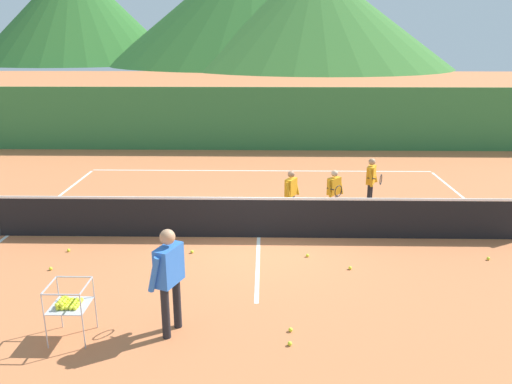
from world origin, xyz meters
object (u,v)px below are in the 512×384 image
at_px(student_0, 291,191).
at_px(tennis_ball_2, 69,250).
at_px(ball_cart, 68,303).
at_px(tennis_net, 259,217).
at_px(tennis_ball_9, 51,269).
at_px(tennis_ball_1, 291,330).
at_px(tennis_ball_8, 192,252).
at_px(tennis_ball_7, 290,344).
at_px(tennis_ball_3, 488,258).
at_px(tennis_ball_11, 350,268).
at_px(student_1, 334,189).
at_px(tennis_ball_0, 307,255).
at_px(instructor, 169,272).
at_px(student_2, 371,178).

relative_size(student_0, tennis_ball_2, 18.77).
relative_size(ball_cart, tennis_ball_2, 13.22).
bearing_deg(tennis_net, tennis_ball_2, -167.74).
height_order(student_0, tennis_ball_9, student_0).
height_order(tennis_ball_1, tennis_ball_8, same).
distance_m(ball_cart, tennis_ball_7, 3.40).
distance_m(tennis_ball_3, tennis_ball_9, 8.94).
height_order(ball_cart, tennis_ball_7, ball_cart).
bearing_deg(tennis_ball_7, tennis_net, 97.02).
bearing_deg(tennis_net, tennis_ball_11, -41.68).
height_order(student_1, tennis_ball_0, student_1).
height_order(student_1, tennis_ball_1, student_1).
bearing_deg(tennis_ball_8, tennis_ball_1, -56.36).
relative_size(ball_cart, tennis_ball_1, 13.22).
height_order(tennis_ball_0, tennis_ball_11, same).
relative_size(tennis_ball_9, tennis_ball_11, 1.00).
distance_m(tennis_ball_9, tennis_ball_11, 5.97).
bearing_deg(tennis_ball_2, tennis_ball_8, -0.49).
bearing_deg(student_1, tennis_ball_7, -103.63).
bearing_deg(tennis_ball_3, tennis_ball_1, -147.19).
relative_size(student_0, student_1, 1.02).
xyz_separation_m(instructor, tennis_ball_3, (6.11, 2.77, -1.00)).
relative_size(instructor, student_2, 1.27).
xyz_separation_m(tennis_ball_2, tennis_ball_9, (-0.02, -0.90, 0.00)).
xyz_separation_m(tennis_ball_2, tennis_ball_3, (8.90, -0.26, 0.00)).
bearing_deg(tennis_ball_2, tennis_ball_7, -36.05).
relative_size(student_1, tennis_ball_2, 18.44).
distance_m(tennis_net, student_2, 3.75).
distance_m(tennis_ball_0, tennis_ball_1, 2.86).
bearing_deg(instructor, tennis_ball_3, 24.37).
height_order(tennis_net, tennis_ball_3, tennis_net).
bearing_deg(tennis_ball_9, tennis_ball_7, -28.00).
height_order(tennis_net, student_1, student_1).
relative_size(tennis_ball_1, tennis_ball_3, 1.00).
xyz_separation_m(tennis_ball_1, tennis_ball_2, (-4.65, 2.99, 0.00)).
bearing_deg(tennis_ball_9, student_1, 27.80).
bearing_deg(tennis_ball_2, tennis_ball_0, -1.93).
xyz_separation_m(student_1, ball_cart, (-4.71, -5.49, -0.17)).
distance_m(tennis_ball_2, tennis_ball_7, 5.72).
distance_m(student_2, ball_cart, 8.61).
xyz_separation_m(ball_cart, tennis_ball_0, (3.87, 3.04, -0.56)).
bearing_deg(student_0, tennis_ball_3, -30.64).
distance_m(tennis_ball_2, tennis_ball_3, 8.90).
relative_size(tennis_ball_0, tennis_ball_1, 1.00).
height_order(ball_cart, tennis_ball_9, ball_cart).
distance_m(tennis_net, tennis_ball_2, 4.22).
xyz_separation_m(student_0, tennis_ball_3, (4.01, -2.37, -0.73)).
xyz_separation_m(tennis_net, tennis_ball_8, (-1.42, -0.91, -0.47)).
xyz_separation_m(student_1, tennis_ball_0, (-0.85, -2.45, -0.72)).
bearing_deg(tennis_ball_8, ball_cart, -113.68).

